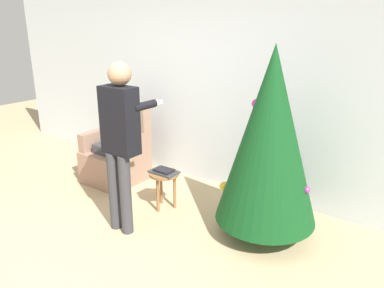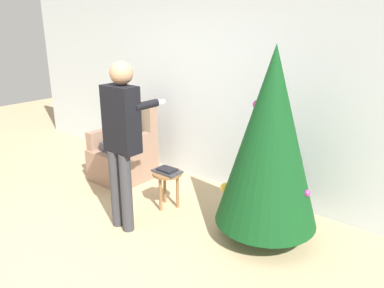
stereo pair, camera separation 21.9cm
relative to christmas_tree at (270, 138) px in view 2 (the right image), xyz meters
The scene contains 9 objects.
ground_plane 2.15m from the christmas_tree, 130.60° to the right, with size 14.00×14.00×0.00m, color tan.
wall_back 1.49m from the christmas_tree, 146.52° to the left, with size 8.00×0.06×2.70m.
christmas_tree is the anchor object (origin of this frame).
armchair 2.37m from the christmas_tree, behind, with size 0.68×0.74×1.06m.
person_seated 2.29m from the christmas_tree, behind, with size 0.36×0.46×1.26m.
person_standing 1.46m from the christmas_tree, 148.89° to the right, with size 0.40×0.57×1.75m.
side_stool 1.40m from the christmas_tree, behind, with size 0.34×0.34×0.45m.
laptop 1.36m from the christmas_tree, behind, with size 0.33×0.21×0.02m.
book 1.35m from the christmas_tree, behind, with size 0.22×0.15×0.02m.
Camera 2 is at (2.81, -1.64, 2.13)m, focal length 35.00 mm.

